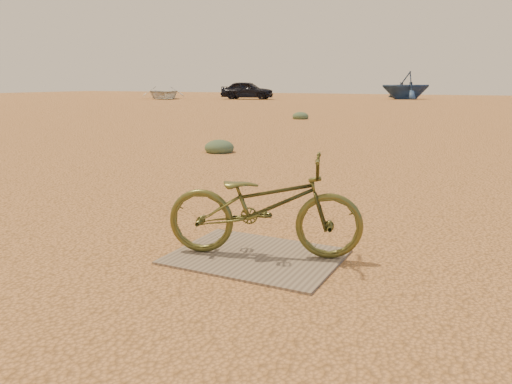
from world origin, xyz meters
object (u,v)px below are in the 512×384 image
at_px(car, 247,90).
at_px(boat_far_left, 406,85).
at_px(plywood_board, 256,256).
at_px(bicycle, 264,205).
at_px(boat_near_left, 163,93).

xyz_separation_m(car, boat_far_left, (12.63, 6.49, 0.44)).
distance_m(car, boat_far_left, 14.20).
height_order(plywood_board, bicycle, bicycle).
xyz_separation_m(bicycle, boat_near_left, (-26.29, 33.66, 0.08)).
distance_m(plywood_board, boat_far_left, 43.38).
xyz_separation_m(bicycle, car, (-19.07, 36.34, 0.31)).
distance_m(bicycle, boat_far_left, 43.32).
height_order(car, boat_near_left, car).
relative_size(plywood_board, bicycle, 0.84).
distance_m(bicycle, car, 41.04).
bearing_deg(plywood_board, car, 117.58).
bearing_deg(bicycle, boat_far_left, -9.80).
xyz_separation_m(plywood_board, bicycle, (0.06, 0.06, 0.47)).
bearing_deg(boat_far_left, bicycle, -33.07).
relative_size(bicycle, boat_far_left, 0.38).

